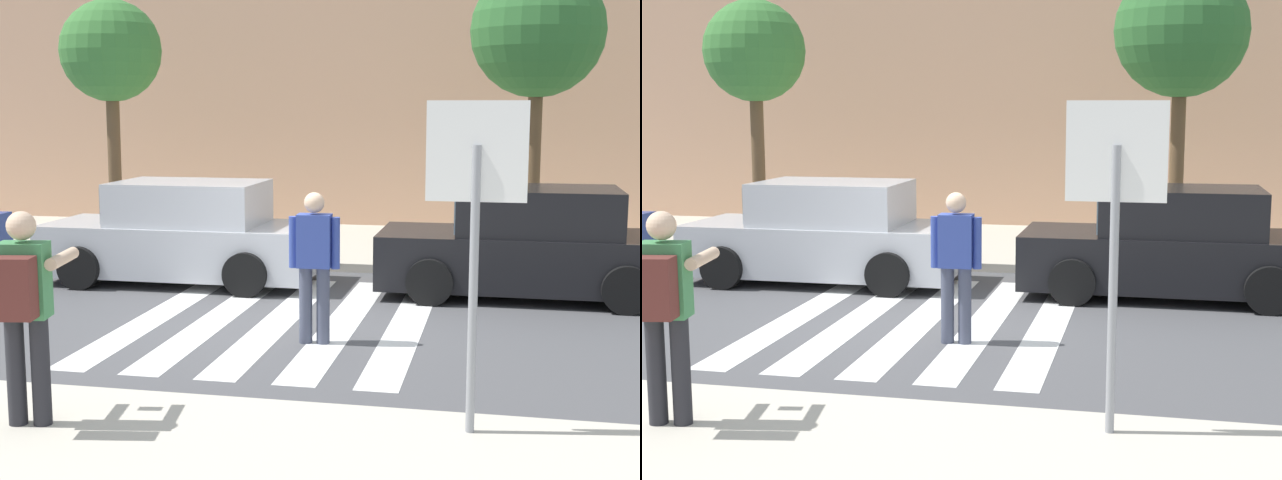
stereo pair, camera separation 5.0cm
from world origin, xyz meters
TOP-DOWN VIEW (x-y plane):
  - ground_plane at (0.00, 0.00)m, footprint 120.00×120.00m
  - sidewalk_far at (0.00, 6.00)m, footprint 60.00×4.80m
  - building_facade_far at (0.00, 10.40)m, footprint 56.00×4.00m
  - crosswalk_stripe_0 at (-1.60, 0.20)m, footprint 0.44×5.20m
  - crosswalk_stripe_1 at (-0.80, 0.20)m, footprint 0.44×5.20m
  - crosswalk_stripe_2 at (0.00, 0.20)m, footprint 0.44×5.20m
  - crosswalk_stripe_3 at (0.80, 0.20)m, footprint 0.44×5.20m
  - crosswalk_stripe_4 at (1.60, 0.20)m, footprint 0.44×5.20m
  - stop_sign at (2.53, -3.62)m, footprint 0.76×0.08m
  - photographer_with_backpack at (-0.93, -4.22)m, footprint 0.67×0.91m
  - pedestrian_crossing at (0.66, -0.79)m, footprint 0.58×0.26m
  - parked_car_silver at (-2.06, 2.30)m, footprint 4.10×1.92m
  - parked_car_black at (3.08, 2.30)m, footprint 4.10×1.92m
  - street_tree_west at (-4.34, 4.84)m, footprint 1.83×1.83m
  - street_tree_center at (3.17, 5.06)m, footprint 2.22×2.22m

SIDE VIEW (x-z plane):
  - ground_plane at x=0.00m, z-range 0.00..0.00m
  - crosswalk_stripe_0 at x=-1.60m, z-range 0.00..0.01m
  - crosswalk_stripe_1 at x=-0.80m, z-range 0.00..0.01m
  - crosswalk_stripe_2 at x=0.00m, z-range 0.00..0.01m
  - crosswalk_stripe_3 at x=0.80m, z-range 0.00..0.01m
  - crosswalk_stripe_4 at x=1.60m, z-range 0.00..0.01m
  - sidewalk_far at x=0.00m, z-range 0.00..0.14m
  - parked_car_silver at x=-2.06m, z-range -0.05..1.50m
  - parked_car_black at x=3.08m, z-range -0.05..1.50m
  - pedestrian_crossing at x=0.66m, z-range 0.11..1.84m
  - photographer_with_backpack at x=-0.93m, z-range 0.31..2.03m
  - stop_sign at x=2.53m, z-range 0.73..3.30m
  - building_facade_far at x=0.00m, z-range 0.00..6.03m
  - street_tree_west at x=-4.34m, z-range 1.39..5.84m
  - street_tree_center at x=3.17m, z-range 1.44..6.33m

